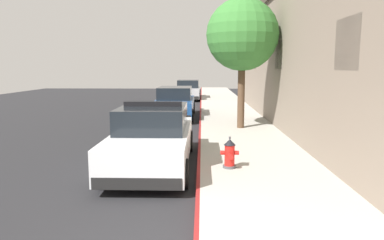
{
  "coord_description": "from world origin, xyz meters",
  "views": [
    {
      "loc": [
        0.03,
        -3.84,
        2.54
      ],
      "look_at": [
        -0.26,
        6.69,
        1.0
      ],
      "focal_mm": 33.62,
      "sensor_mm": 36.0,
      "label": 1
    }
  ],
  "objects_px": {
    "police_cruiser": "(153,138)",
    "parked_car_dark_far": "(188,90)",
    "parked_car_silver_ahead": "(175,103)",
    "street_tree": "(242,35)",
    "fire_hydrant": "(230,154)"
  },
  "relations": [
    {
      "from": "police_cruiser",
      "to": "parked_car_dark_far",
      "type": "distance_m",
      "value": 19.77
    },
    {
      "from": "police_cruiser",
      "to": "parked_car_silver_ahead",
      "type": "relative_size",
      "value": 1.0
    },
    {
      "from": "police_cruiser",
      "to": "street_tree",
      "type": "xyz_separation_m",
      "value": [
        2.81,
        5.2,
        3.04
      ]
    },
    {
      "from": "fire_hydrant",
      "to": "street_tree",
      "type": "xyz_separation_m",
      "value": [
        0.89,
        5.87,
        3.28
      ]
    },
    {
      "from": "parked_car_dark_far",
      "to": "fire_hydrant",
      "type": "bearing_deg",
      "value": -85.04
    },
    {
      "from": "parked_car_silver_ahead",
      "to": "street_tree",
      "type": "height_order",
      "value": "street_tree"
    },
    {
      "from": "parked_car_dark_far",
      "to": "street_tree",
      "type": "xyz_separation_m",
      "value": [
        2.66,
        -14.57,
        3.04
      ]
    },
    {
      "from": "parked_car_dark_far",
      "to": "street_tree",
      "type": "height_order",
      "value": "street_tree"
    },
    {
      "from": "fire_hydrant",
      "to": "street_tree",
      "type": "bearing_deg",
      "value": 81.42
    },
    {
      "from": "parked_car_silver_ahead",
      "to": "fire_hydrant",
      "type": "relative_size",
      "value": 6.37
    },
    {
      "from": "parked_car_dark_far",
      "to": "street_tree",
      "type": "distance_m",
      "value": 15.12
    },
    {
      "from": "parked_car_silver_ahead",
      "to": "street_tree",
      "type": "xyz_separation_m",
      "value": [
        2.93,
        -3.97,
        3.04
      ]
    },
    {
      "from": "police_cruiser",
      "to": "fire_hydrant",
      "type": "relative_size",
      "value": 6.37
    },
    {
      "from": "police_cruiser",
      "to": "street_tree",
      "type": "distance_m",
      "value": 6.65
    },
    {
      "from": "fire_hydrant",
      "to": "street_tree",
      "type": "distance_m",
      "value": 6.78
    }
  ]
}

